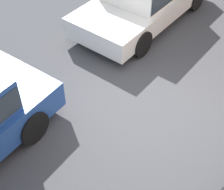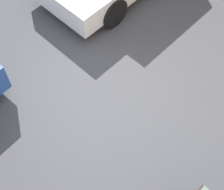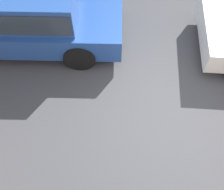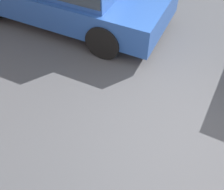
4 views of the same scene
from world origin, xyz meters
name	(u,v)px [view 1 (image 1 of 4)]	position (x,y,z in m)	size (l,w,h in m)	color
ground_plane	(139,103)	(0.00, 0.00, 0.00)	(60.00, 60.00, 0.00)	#424244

